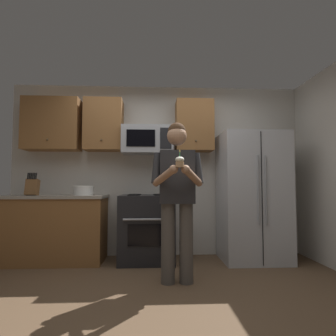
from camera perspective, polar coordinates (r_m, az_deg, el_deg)
name	(u,v)px	position (r m, az deg, el deg)	size (l,w,h in m)	color
ground_plane	(160,300)	(2.89, -1.67, -24.99)	(6.00, 6.00, 0.00)	brown
wall_back	(157,170)	(4.44, -2.13, -0.36)	(4.40, 0.10, 2.60)	beige
oven_range	(147,228)	(4.09, -4.23, -11.87)	(0.76, 0.70, 0.93)	black
microwave	(148,140)	(4.22, -4.12, 5.55)	(0.74, 0.41, 0.40)	#9EA0A5
refrigerator	(252,196)	(4.25, 16.55, -5.48)	(0.90, 0.75, 1.80)	#B7BABF
cabinet_row_upper	(109,125)	(4.36, -11.75, 8.39)	(2.78, 0.36, 0.76)	brown
counter_left	(53,228)	(4.34, -22.00, -11.14)	(1.44, 0.66, 0.92)	brown
knife_block	(32,187)	(4.35, -25.54, -3.43)	(0.16, 0.15, 0.32)	brown
bowl_large_white	(83,190)	(4.16, -16.62, -4.30)	(0.28, 0.28, 0.13)	white
person	(177,191)	(3.14, 1.83, -4.65)	(0.60, 0.48, 1.76)	#4C4742
cupcake	(180,162)	(2.82, 2.37, 1.26)	(0.09, 0.09, 0.17)	#A87F56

